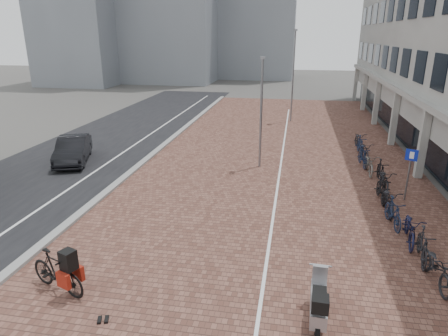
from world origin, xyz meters
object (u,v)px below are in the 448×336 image
hero_bike (57,271)px  parking_sign (410,167)px  car_dark (73,150)px  scooter_front (319,300)px

hero_bike → parking_sign: (10.72, 8.15, 0.85)m
car_dark → parking_sign: bearing=-29.2°
hero_bike → parking_sign: parking_sign is taller
scooter_front → parking_sign: 9.03m
car_dark → scooter_front: bearing=-60.9°
car_dark → scooter_front: 16.30m
scooter_front → parking_sign: parking_sign is taller
car_dark → parking_sign: parking_sign is taller
hero_bike → parking_sign: 13.49m
hero_bike → parking_sign: size_ratio=0.92×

